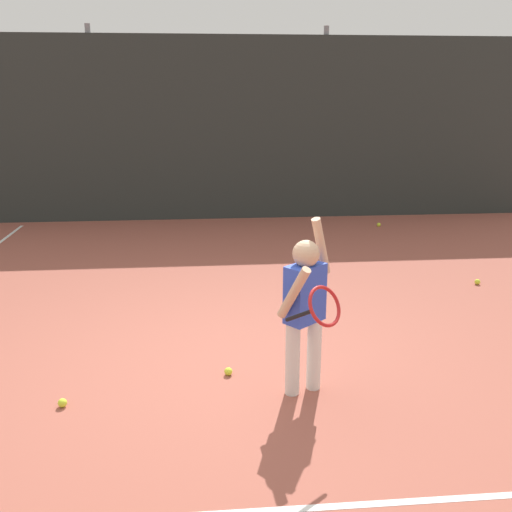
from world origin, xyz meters
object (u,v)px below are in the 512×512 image
tennis_ball_0 (379,225)px  tennis_ball_3 (228,371)px  tennis_player (306,304)px  tennis_ball_2 (62,403)px  tennis_ball_1 (477,282)px

tennis_ball_0 → tennis_ball_3: 5.80m
tennis_player → tennis_ball_2: size_ratio=20.46×
tennis_ball_3 → tennis_player: bearing=-29.6°
tennis_ball_0 → tennis_ball_2: bearing=-126.5°
tennis_ball_2 → tennis_ball_3: 1.29m
tennis_player → tennis_ball_0: size_ratio=20.46×
tennis_ball_0 → tennis_ball_3: same height
tennis_ball_0 → tennis_ball_1: (0.28, -3.07, 0.00)m
tennis_ball_1 → tennis_ball_3: same height
tennis_ball_2 → tennis_ball_3: size_ratio=1.00×
tennis_ball_1 → tennis_ball_3: bearing=-146.9°
tennis_player → tennis_ball_2: tennis_player is taller
tennis_ball_1 → tennis_ball_2: bearing=-151.1°
tennis_ball_0 → tennis_ball_2: 6.79m
tennis_ball_2 → tennis_ball_3: same height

